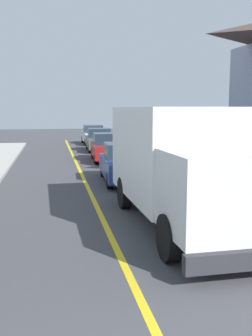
# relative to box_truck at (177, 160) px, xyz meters

# --- Properties ---
(centre_line_yellow) EXTENTS (0.16, 56.00, 0.01)m
(centre_line_yellow) POSITION_rel_box_truck_xyz_m (-1.96, 1.62, -1.76)
(centre_line_yellow) COLOR gold
(centre_line_yellow) RESTS_ON ground
(box_truck) EXTENTS (2.57, 7.24, 3.20)m
(box_truck) POSITION_rel_box_truck_xyz_m (0.00, 0.00, 0.00)
(box_truck) COLOR white
(box_truck) RESTS_ON ground
(parked_car_near) EXTENTS (1.96, 4.46, 1.67)m
(parked_car_near) POSITION_rel_box_truck_xyz_m (-0.28, 6.45, -0.97)
(parked_car_near) COLOR #2D4793
(parked_car_near) RESTS_ON ground
(parked_car_mid) EXTENTS (1.98, 4.47, 1.67)m
(parked_car_mid) POSITION_rel_box_truck_xyz_m (-0.02, 13.48, -0.97)
(parked_car_mid) COLOR maroon
(parked_car_mid) RESTS_ON ground
(parked_car_far) EXTENTS (1.95, 4.46, 1.67)m
(parked_car_far) POSITION_rel_box_truck_xyz_m (0.16, 19.21, -0.97)
(parked_car_far) COLOR #4C564C
(parked_car_far) RESTS_ON ground
(parked_car_furthest) EXTENTS (1.86, 4.42, 1.67)m
(parked_car_furthest) POSITION_rel_box_truck_xyz_m (0.32, 25.00, -0.97)
(parked_car_furthest) COLOR silver
(parked_car_furthest) RESTS_ON ground
(parked_van_across) EXTENTS (1.85, 4.42, 1.67)m
(parked_van_across) POSITION_rel_box_truck_xyz_m (3.25, 3.91, -0.97)
(parked_van_across) COLOR #B7B7BC
(parked_van_across) RESTS_ON ground
(stop_sign) EXTENTS (0.80, 0.10, 2.65)m
(stop_sign) POSITION_rel_box_truck_xyz_m (2.25, 2.07, 0.09)
(stop_sign) COLOR gray
(stop_sign) RESTS_ON ground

